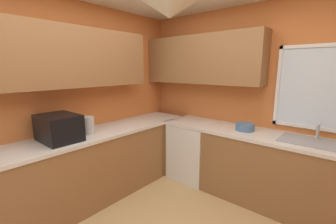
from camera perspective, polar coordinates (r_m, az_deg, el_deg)
room_shell at (r=2.20m, az=1.30°, el=12.04°), size 3.55×3.74×2.56m
counter_run_left at (r=3.01m, az=-21.27°, el=-13.74°), size 0.65×3.35×0.88m
counter_run_back at (r=3.13m, az=21.93°, el=-12.83°), size 2.64×0.65×0.88m
dishwasher at (r=3.49m, az=6.54°, el=-9.95°), size 0.60×0.60×0.84m
microwave at (r=2.73m, az=-26.35°, el=-3.66°), size 0.48×0.36×0.29m
kettle at (r=2.87m, az=-19.78°, el=-3.24°), size 0.13×0.13×0.21m
sink_assembly at (r=2.88m, az=33.67°, el=-6.47°), size 0.68×0.40×0.19m
bowl at (r=3.03m, az=19.25°, el=-3.68°), size 0.23×0.23×0.09m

